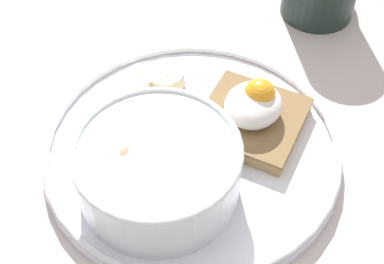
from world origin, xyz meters
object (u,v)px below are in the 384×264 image
at_px(oatmeal_bowl, 162,170).
at_px(banana_slice_inner, 142,77).
at_px(poached_egg, 254,102).
at_px(banana_slice_front, 133,98).
at_px(toast_slice, 251,120).
at_px(banana_slice_right, 105,118).
at_px(banana_slice_left, 168,110).
at_px(banana_slice_back, 168,80).

distance_m(oatmeal_bowl, banana_slice_inner, 0.13).
xyz_separation_m(poached_egg, banana_slice_front, (-0.03, 0.11, -0.02)).
distance_m(toast_slice, banana_slice_front, 0.11).
bearing_deg(toast_slice, oatmeal_bowl, 163.56).
xyz_separation_m(oatmeal_bowl, banana_slice_right, (0.04, 0.09, -0.02)).
bearing_deg(banana_slice_front, banana_slice_left, -80.01).
xyz_separation_m(poached_egg, banana_slice_right, (-0.07, 0.12, -0.02)).
distance_m(banana_slice_back, banana_slice_right, 0.07).
bearing_deg(banana_slice_inner, banana_slice_right, -178.01).
bearing_deg(banana_slice_inner, banana_slice_left, -118.04).
xyz_separation_m(oatmeal_bowl, banana_slice_left, (0.07, 0.04, -0.02)).
height_order(oatmeal_bowl, banana_slice_front, oatmeal_bowl).
xyz_separation_m(oatmeal_bowl, poached_egg, (0.10, -0.03, 0.00)).
xyz_separation_m(toast_slice, banana_slice_left, (-0.03, 0.07, -0.00)).
relative_size(poached_egg, banana_slice_back, 1.35).
distance_m(poached_egg, banana_slice_left, 0.08).
distance_m(toast_slice, banana_slice_right, 0.13).
bearing_deg(banana_slice_left, poached_egg, -69.24).
distance_m(banana_slice_front, banana_slice_inner, 0.03).
bearing_deg(banana_slice_inner, banana_slice_back, -74.68).
bearing_deg(banana_slice_front, banana_slice_back, -20.45).
xyz_separation_m(toast_slice, banana_slice_back, (0.01, 0.09, -0.00)).
height_order(oatmeal_bowl, banana_slice_right, oatmeal_bowl).
bearing_deg(banana_slice_inner, poached_egg, -88.54).
height_order(banana_slice_back, banana_slice_right, banana_slice_back).
distance_m(toast_slice, banana_slice_left, 0.08).
bearing_deg(poached_egg, banana_slice_right, 119.39).
bearing_deg(toast_slice, banana_slice_left, 109.80).
bearing_deg(banana_slice_right, banana_slice_back, -18.54).
xyz_separation_m(poached_egg, banana_slice_inner, (-0.00, 0.12, -0.03)).
bearing_deg(toast_slice, banana_slice_right, 118.90).
xyz_separation_m(banana_slice_back, banana_slice_inner, (-0.01, 0.03, -0.00)).
bearing_deg(poached_egg, banana_slice_left, 110.76).
distance_m(oatmeal_bowl, banana_slice_left, 0.09).
xyz_separation_m(banana_slice_front, banana_slice_back, (0.04, -0.01, -0.00)).
bearing_deg(banana_slice_left, toast_slice, -70.20).
height_order(banana_slice_front, banana_slice_inner, banana_slice_front).
height_order(banana_slice_front, banana_slice_right, banana_slice_front).
height_order(toast_slice, banana_slice_inner, toast_slice).
relative_size(oatmeal_bowl, poached_egg, 2.41).
xyz_separation_m(oatmeal_bowl, toast_slice, (0.10, -0.03, -0.02)).
bearing_deg(oatmeal_bowl, toast_slice, -16.44).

